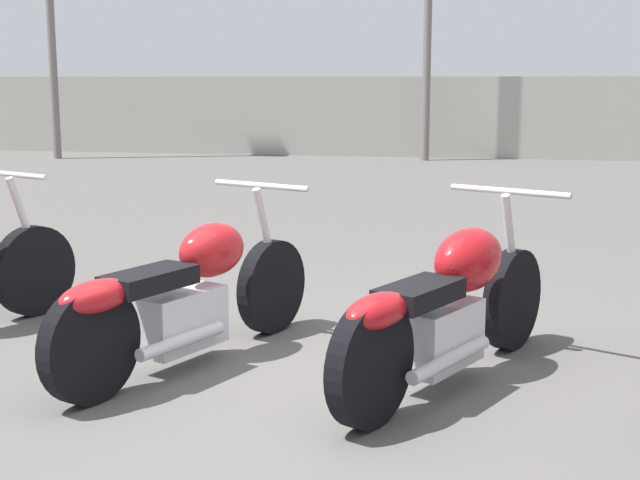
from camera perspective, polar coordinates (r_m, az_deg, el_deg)
name	(u,v)px	position (r m, az deg, el deg)	size (l,w,h in m)	color
ground_plane	(295,385)	(4.68, -1.60, -9.29)	(60.00, 60.00, 0.00)	#514F4C
fence_back	(449,117)	(18.17, 8.23, 7.77)	(40.00, 0.04, 1.62)	#9E998E
motorcycle_slot_2	(186,295)	(4.93, -8.57, -3.52)	(1.00, 1.96, 0.95)	black
motorcycle_slot_3	(449,306)	(4.62, 8.24, -4.19)	(1.11, 1.93, 0.96)	black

